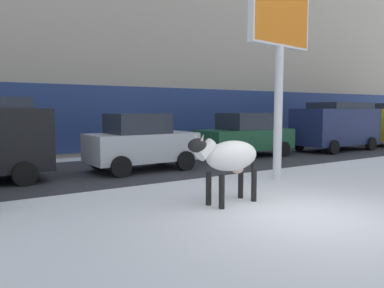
# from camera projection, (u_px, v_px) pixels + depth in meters

# --- Properties ---
(ground_plane) EXTENTS (120.00, 120.00, 0.00)m
(ground_plane) POSITION_uv_depth(u_px,v_px,m) (308.00, 216.00, 7.16)
(ground_plane) COLOR white
(road_strip) EXTENTS (60.00, 5.60, 0.01)m
(road_strip) POSITION_uv_depth(u_px,v_px,m) (142.00, 167.00, 13.11)
(road_strip) COLOR #333338
(road_strip) RESTS_ON ground
(building_facade) EXTENTS (44.00, 6.10, 13.00)m
(building_facade) POSITION_uv_depth(u_px,v_px,m) (78.00, 16.00, 18.27)
(building_facade) COLOR #A39989
(building_facade) RESTS_ON ground
(cow_holstein) EXTENTS (1.93, 0.76, 1.54)m
(cow_holstein) POSITION_uv_depth(u_px,v_px,m) (230.00, 157.00, 8.01)
(cow_holstein) COLOR silver
(cow_holstein) RESTS_ON ground
(billboard) EXTENTS (2.52, 0.56, 5.56)m
(billboard) POSITION_uv_depth(u_px,v_px,m) (280.00, 26.00, 10.57)
(billboard) COLOR silver
(billboard) RESTS_ON ground
(car_silver_hatchback) EXTENTS (3.54, 1.99, 1.86)m
(car_silver_hatchback) POSITION_uv_depth(u_px,v_px,m) (141.00, 142.00, 12.40)
(car_silver_hatchback) COLOR #B7BABF
(car_silver_hatchback) RESTS_ON ground
(car_darkgreen_sedan) EXTENTS (4.24, 2.06, 1.84)m
(car_darkgreen_sedan) POSITION_uv_depth(u_px,v_px,m) (245.00, 135.00, 15.91)
(car_darkgreen_sedan) COLOR #194C2D
(car_darkgreen_sedan) RESTS_ON ground
(car_navy_van) EXTENTS (4.65, 2.21, 2.32)m
(car_navy_van) POSITION_uv_depth(u_px,v_px,m) (336.00, 125.00, 18.37)
(car_navy_van) COLOR #19234C
(car_navy_van) RESTS_ON ground
(pedestrian_far_left) EXTENTS (0.36, 0.24, 1.73)m
(pedestrian_far_left) POSITION_uv_depth(u_px,v_px,m) (14.00, 140.00, 13.85)
(pedestrian_far_left) COLOR #282833
(pedestrian_far_left) RESTS_ON ground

